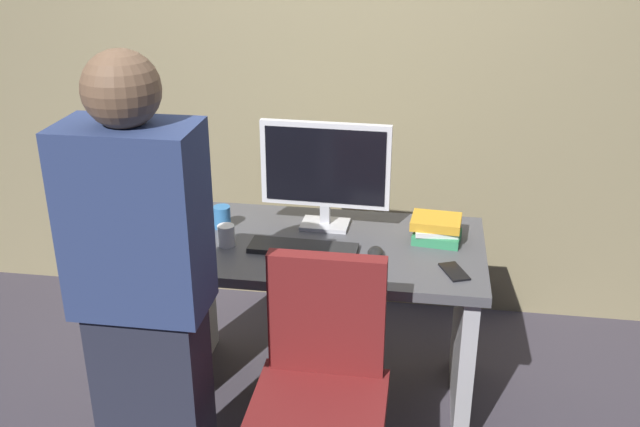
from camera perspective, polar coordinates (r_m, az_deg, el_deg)
ground_plane at (r=3.31m, az=0.13°, el=-13.74°), size 9.00×9.00×0.00m
wall_back at (r=3.55m, az=2.34°, el=15.23°), size 6.40×0.10×3.00m
desk at (r=3.04m, az=0.14°, el=-6.26°), size 1.31×0.71×0.73m
office_chair at (r=2.52m, az=0.05°, el=-15.18°), size 0.52×0.52×0.94m
person_at_desk at (r=2.32m, az=-13.57°, el=-7.32°), size 0.40×0.24×1.64m
monitor at (r=2.99m, az=0.41°, el=3.49°), size 0.54×0.15×0.46m
keyboard at (r=2.87m, az=-1.33°, el=-2.74°), size 0.43×0.14×0.02m
mouse at (r=2.82m, az=4.37°, el=-3.09°), size 0.06×0.10×0.03m
cup_near_keyboard at (r=2.92m, az=-7.38°, el=-1.72°), size 0.07×0.07×0.09m
cup_by_monitor at (r=3.08m, az=-7.71°, el=-0.28°), size 0.07×0.07×0.10m
book_stack at (r=2.97m, az=9.14°, el=-1.20°), size 0.21×0.19×0.10m
cell_phone at (r=2.75m, az=10.51°, el=-4.51°), size 0.12×0.16×0.01m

